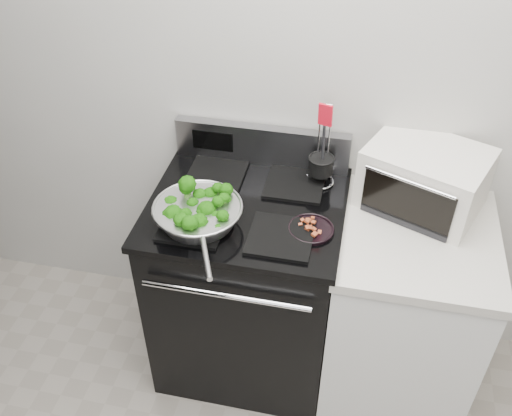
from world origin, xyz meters
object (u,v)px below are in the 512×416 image
(bacon_plate, at_px, (311,227))
(utensil_holder, at_px, (321,169))
(gas_range, at_px, (248,283))
(toaster_oven, at_px, (424,178))
(skillet, at_px, (198,213))

(bacon_plate, bearing_deg, utensil_holder, 91.16)
(gas_range, relative_size, toaster_oven, 2.08)
(bacon_plate, height_order, toaster_oven, toaster_oven)
(skillet, relative_size, toaster_oven, 0.97)
(skillet, height_order, utensil_holder, utensil_holder)
(skillet, distance_m, toaster_oven, 0.91)
(utensil_holder, height_order, toaster_oven, utensil_holder)
(gas_range, relative_size, skillet, 2.15)
(bacon_plate, height_order, utensil_holder, utensil_holder)
(skillet, bearing_deg, toaster_oven, -0.20)
(toaster_oven, bearing_deg, bacon_plate, -121.89)
(toaster_oven, bearing_deg, gas_range, -142.27)
(skillet, bearing_deg, utensil_holder, 18.30)
(bacon_plate, distance_m, utensil_holder, 0.32)
(bacon_plate, xyz_separation_m, utensil_holder, (-0.01, 0.31, 0.05))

